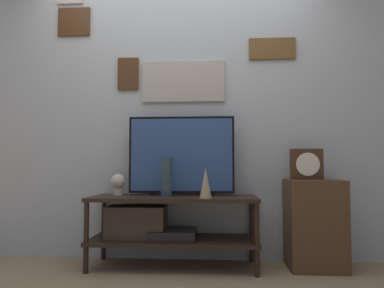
# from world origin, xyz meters

# --- Properties ---
(ground_plane) EXTENTS (12.00, 12.00, 0.00)m
(ground_plane) POSITION_xyz_m (0.00, 0.00, 0.00)
(ground_plane) COLOR #997F60
(wall_back) EXTENTS (6.40, 0.08, 2.70)m
(wall_back) POSITION_xyz_m (-0.00, 0.58, 1.36)
(wall_back) COLOR #B2BCC6
(wall_back) RESTS_ON ground_plane
(media_console) EXTENTS (1.34, 0.49, 0.56)m
(media_console) POSITION_xyz_m (-0.12, 0.29, 0.35)
(media_console) COLOR black
(media_console) RESTS_ON ground_plane
(television) EXTENTS (0.89, 0.05, 0.66)m
(television) POSITION_xyz_m (0.05, 0.39, 0.90)
(television) COLOR black
(television) RESTS_ON media_console
(vase_tall_ceramic) EXTENTS (0.09, 0.09, 0.31)m
(vase_tall_ceramic) POSITION_xyz_m (-0.05, 0.23, 0.72)
(vase_tall_ceramic) COLOR #2D4251
(vase_tall_ceramic) RESTS_ON media_console
(vase_slim_bronze) EXTENTS (0.09, 0.09, 0.23)m
(vase_slim_bronze) POSITION_xyz_m (0.26, 0.11, 0.68)
(vase_slim_bronze) COLOR tan
(vase_slim_bronze) RESTS_ON media_console
(decorative_bust) EXTENTS (0.12, 0.12, 0.18)m
(decorative_bust) POSITION_xyz_m (-0.48, 0.37, 0.67)
(decorative_bust) COLOR beige
(decorative_bust) RESTS_ON media_console
(side_table) EXTENTS (0.43, 0.41, 0.70)m
(side_table) POSITION_xyz_m (1.12, 0.33, 0.35)
(side_table) COLOR #513823
(side_table) RESTS_ON ground_plane
(mantel_clock) EXTENTS (0.25, 0.11, 0.25)m
(mantel_clock) POSITION_xyz_m (1.07, 0.35, 0.82)
(mantel_clock) COLOR #422819
(mantel_clock) RESTS_ON side_table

